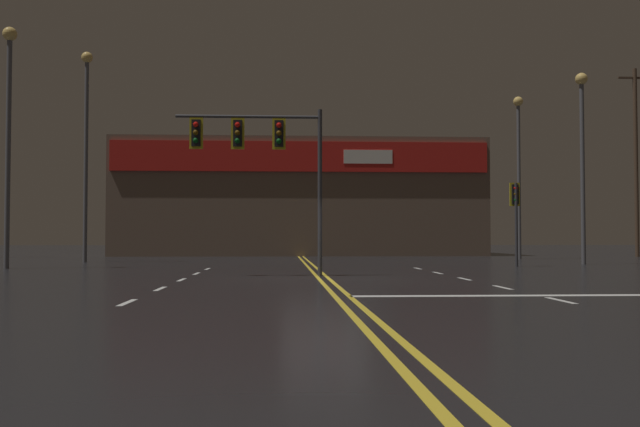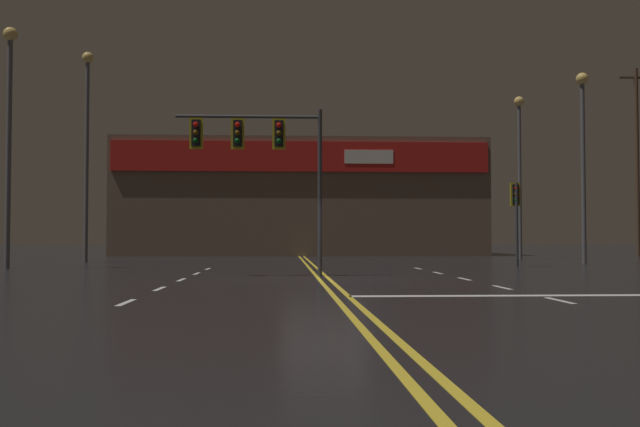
% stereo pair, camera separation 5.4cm
% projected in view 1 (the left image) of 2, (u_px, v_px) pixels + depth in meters
% --- Properties ---
extents(ground_plane, '(200.00, 200.00, 0.00)m').
position_uv_depth(ground_plane, '(325.00, 279.00, 20.64)').
color(ground_plane, black).
extents(road_markings, '(12.24, 60.00, 0.01)m').
position_uv_depth(road_markings, '(351.00, 281.00, 19.69)').
color(road_markings, gold).
rests_on(road_markings, ground).
extents(traffic_signal_median, '(4.63, 0.36, 5.30)m').
position_uv_depth(traffic_signal_median, '(257.00, 145.00, 22.53)').
color(traffic_signal_median, '#38383D').
rests_on(traffic_signal_median, ground).
extents(traffic_signal_corner_northeast, '(0.42, 0.36, 3.55)m').
position_uv_depth(traffic_signal_corner_northeast, '(515.00, 205.00, 30.08)').
color(traffic_signal_corner_northeast, '#38383D').
rests_on(traffic_signal_corner_northeast, ground).
extents(streetlight_near_left, '(0.56, 0.56, 9.34)m').
position_uv_depth(streetlight_near_left, '(519.00, 155.00, 40.83)').
color(streetlight_near_left, '#59595E').
rests_on(streetlight_near_left, ground).
extents(streetlight_far_left, '(0.56, 0.56, 10.51)m').
position_uv_depth(streetlight_far_left, '(86.00, 129.00, 35.47)').
color(streetlight_far_left, '#59595E').
rests_on(streetlight_far_left, ground).
extents(streetlight_far_right, '(0.56, 0.56, 8.82)m').
position_uv_depth(streetlight_far_right, '(582.00, 141.00, 32.72)').
color(streetlight_far_right, '#59595E').
rests_on(streetlight_far_right, ground).
extents(streetlight_far_median, '(0.56, 0.56, 9.59)m').
position_uv_depth(streetlight_far_median, '(9.00, 114.00, 28.15)').
color(streetlight_far_median, '#59595E').
rests_on(streetlight_far_median, ground).
extents(building_backdrop, '(25.05, 10.23, 7.89)m').
position_uv_depth(building_backdrop, '(299.00, 200.00, 51.30)').
color(building_backdrop, brown).
rests_on(building_backdrop, ground).
extents(utility_pole_row, '(45.36, 0.26, 12.92)m').
position_uv_depth(utility_pole_row, '(289.00, 154.00, 44.49)').
color(utility_pole_row, '#4C3828').
rests_on(utility_pole_row, ground).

